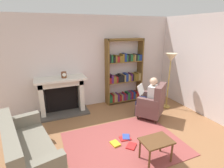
{
  "coord_description": "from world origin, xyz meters",
  "views": [
    {
      "loc": [
        -1.45,
        -2.51,
        2.34
      ],
      "look_at": [
        0.1,
        1.2,
        1.05
      ],
      "focal_mm": 28.05,
      "sensor_mm": 36.0,
      "label": 1
    }
  ],
  "objects": [
    {
      "name": "sofa_floral",
      "position": [
        -1.84,
        0.38,
        0.32
      ],
      "size": [
        1.06,
        1.81,
        0.85
      ],
      "rotation": [
        0.0,
        0.0,
        1.78
      ],
      "color": "slate",
      "rests_on": "ground"
    },
    {
      "name": "side_wall_right",
      "position": [
        2.65,
        1.25,
        1.35
      ],
      "size": [
        0.1,
        5.2,
        2.7
      ],
      "primitive_type": "cube",
      "color": "silver",
      "rests_on": "ground"
    },
    {
      "name": "area_rug",
      "position": [
        0.0,
        0.3,
        0.01
      ],
      "size": [
        2.4,
        1.8,
        0.01
      ],
      "primitive_type": "cube",
      "color": "#954340",
      "rests_on": "ground"
    },
    {
      "name": "floor_lamp",
      "position": [
        2.02,
        1.42,
        1.4
      ],
      "size": [
        0.32,
        0.32,
        1.66
      ],
      "color": "#B7933F",
      "rests_on": "ground"
    },
    {
      "name": "bookshelf",
      "position": [
        0.99,
        2.33,
        0.95
      ],
      "size": [
        1.2,
        0.32,
        2.04
      ],
      "color": "brown",
      "rests_on": "ground"
    },
    {
      "name": "seated_reader",
      "position": [
        1.12,
        1.1,
        0.62
      ],
      "size": [
        0.57,
        0.59,
        1.14
      ],
      "rotation": [
        0.0,
        0.0,
        3.83
      ],
      "color": "silver",
      "rests_on": "ground"
    },
    {
      "name": "side_table",
      "position": [
        0.31,
        -0.36,
        0.37
      ],
      "size": [
        0.56,
        0.39,
        0.43
      ],
      "color": "brown",
      "rests_on": "ground"
    },
    {
      "name": "fireplace",
      "position": [
        -0.99,
        2.3,
        0.56
      ],
      "size": [
        1.39,
        0.64,
        1.05
      ],
      "color": "#4C4742",
      "rests_on": "ground"
    },
    {
      "name": "armchair_reading",
      "position": [
        1.19,
        1.01,
        0.42
      ],
      "size": [
        0.89,
        0.89,
        0.97
      ],
      "rotation": [
        0.0,
        0.0,
        3.83
      ],
      "color": "#331E14",
      "rests_on": "ground"
    },
    {
      "name": "ground",
      "position": [
        0.0,
        0.0,
        0.0
      ],
      "size": [
        14.0,
        14.0,
        0.0
      ],
      "primitive_type": "plane",
      "color": "#91613D"
    },
    {
      "name": "back_wall",
      "position": [
        0.0,
        2.55,
        1.35
      ],
      "size": [
        5.6,
        0.1,
        2.7
      ],
      "primitive_type": "cube",
      "color": "silver",
      "rests_on": "ground"
    },
    {
      "name": "scattered_books",
      "position": [
        0.02,
        0.34,
        0.03
      ],
      "size": [
        0.52,
        0.58,
        0.04
      ],
      "color": "red",
      "rests_on": "area_rug"
    },
    {
      "name": "mantel_clock",
      "position": [
        -0.89,
        2.2,
        1.14
      ],
      "size": [
        0.14,
        0.14,
        0.16
      ],
      "color": "brown",
      "rests_on": "fireplace"
    }
  ]
}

